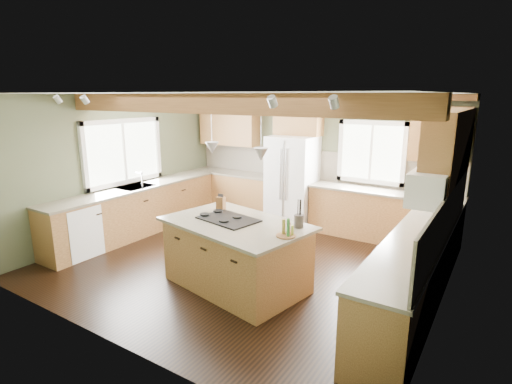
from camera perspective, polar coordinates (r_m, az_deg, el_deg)
The scene contains 37 objects.
floor at distance 6.41m, azimuth -1.51°, elevation -10.05°, with size 5.60×5.60×0.00m, color black.
ceiling at distance 5.87m, azimuth -1.67°, elevation 13.89°, with size 5.60×5.60×0.00m, color silver.
wall_back at distance 8.16m, azimuth 8.35°, elevation 4.52°, with size 5.60×5.60×0.00m, color #4E553C.
wall_left at distance 7.90m, azimuth -18.68°, elevation 3.64°, with size 5.00×5.00×0.00m, color #4E553C.
wall_right at distance 5.04m, azimuth 25.81°, elevation -2.41°, with size 5.00×5.00×0.00m, color #4E553C.
ceiling_beam at distance 5.30m, azimuth -6.03°, elevation 12.44°, with size 5.55×0.26×0.26m, color brown.
soffit_trim at distance 7.97m, azimuth 8.36°, elevation 13.26°, with size 5.55×0.20×0.10m, color brown.
backsplash_back at distance 8.16m, azimuth 8.29°, elevation 3.88°, with size 5.58×0.03×0.58m, color brown.
backsplash_right at distance 5.11m, azimuth 25.62°, elevation -3.22°, with size 0.03×3.70×0.58m, color brown.
base_cab_back_left at distance 8.95m, azimuth -3.12°, elevation -0.16°, with size 2.02×0.60×0.88m, color brown.
counter_back_left at distance 8.86m, azimuth -3.16°, elevation 2.73°, with size 2.06×0.64×0.04m, color #494136.
base_cab_back_right at distance 7.59m, azimuth 17.48°, elevation -3.34°, with size 2.62×0.60×0.88m, color brown.
counter_back_right at distance 7.47m, azimuth 17.73°, elevation 0.03°, with size 2.66×0.64×0.04m, color #494136.
base_cab_left at distance 7.89m, azimuth -16.55°, elevation -2.63°, with size 0.60×3.70×0.88m, color brown.
counter_left at distance 7.78m, azimuth -16.78°, elevation 0.62°, with size 0.64×3.74×0.04m, color #494136.
base_cab_right at distance 5.41m, azimuth 21.73°, elevation -10.65°, with size 0.60×3.70×0.88m, color brown.
counter_right at distance 5.24m, azimuth 22.18°, elevation -6.05°, with size 0.64×3.74×0.04m, color #494136.
upper_cab_back_left at distance 8.94m, azimuth -3.83°, elevation 9.62°, with size 1.40×0.35×0.90m, color brown.
upper_cab_over_fridge at distance 8.04m, azimuth 6.06°, elevation 10.55°, with size 0.96×0.35×0.70m, color brown.
upper_cab_right at distance 5.82m, azimuth 25.91°, elevation 6.13°, with size 0.35×2.20×0.90m, color brown.
upper_cab_back_corner at distance 7.27m, azimuth 24.80°, elevation 7.48°, with size 0.90×0.35×0.90m, color brown.
window_left at distance 7.88m, azimuth -18.45°, elevation 5.48°, with size 0.04×1.60×1.05m, color white.
window_back at distance 7.71m, azimuth 16.19°, elevation 5.47°, with size 1.10×0.04×1.00m, color white.
sink at distance 7.77m, azimuth -16.78°, elevation 0.66°, with size 0.50×0.65×0.03m, color #262628.
faucet at distance 7.61m, azimuth -15.97°, elevation 1.56°, with size 0.02×0.02×0.28m, color #B2B2B7.
dishwasher at distance 7.15m, azimuth -24.36°, elevation -5.07°, with size 0.60×0.60×0.84m, color white.
oven at distance 4.27m, azimuth 17.97°, elevation -17.26°, with size 0.60×0.72×0.84m, color white.
microwave at distance 4.96m, azimuth 23.53°, elevation 0.57°, with size 0.40×0.70×0.38m, color white.
pendant_left at distance 5.49m, azimuth -6.30°, elevation 6.29°, with size 0.18×0.18×0.16m, color #B2B2B7.
pendant_right at distance 4.83m, azimuth 0.71°, elevation 5.38°, with size 0.18×0.18×0.16m, color #B2B2B7.
refrigerator at distance 8.02m, azimuth 5.18°, elevation 1.55°, with size 0.90×0.74×1.80m, color silver.
island at distance 5.53m, azimuth -2.83°, elevation -9.07°, with size 1.82×1.11×0.88m, color brown.
island_top at distance 5.37m, azimuth -2.89°, elevation -4.54°, with size 1.94×1.24×0.04m, color #494136.
cooktop at distance 5.47m, azimuth -3.99°, elevation -3.89°, with size 0.79×0.53×0.02m, color black.
knife_block at distance 5.92m, azimuth -5.04°, elevation -1.63°, with size 0.12×0.09×0.20m, color brown.
utensil_crock at distance 5.16m, azimuth 6.12°, elevation -4.14°, with size 0.13×0.13×0.17m, color #372F2C.
bottle_tray at distance 4.82m, azimuth 4.31°, elevation -5.07°, with size 0.24×0.24×0.22m, color brown, non-canonical shape.
Camera 1 is at (3.30, -4.85, 2.58)m, focal length 28.00 mm.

